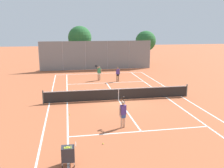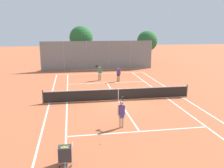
% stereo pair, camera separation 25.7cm
% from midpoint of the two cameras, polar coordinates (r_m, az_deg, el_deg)
% --- Properties ---
extents(ground_plane, '(120.00, 120.00, 0.00)m').
position_cam_midpoint_polar(ground_plane, '(20.42, 1.13, -3.64)').
color(ground_plane, '#B25B38').
extents(court_line_markings, '(11.10, 23.90, 0.01)m').
position_cam_midpoint_polar(court_line_markings, '(20.42, 1.13, -3.63)').
color(court_line_markings, white).
rests_on(court_line_markings, ground).
extents(tennis_net, '(12.00, 0.10, 1.07)m').
position_cam_midpoint_polar(tennis_net, '(20.28, 1.14, -2.26)').
color(tennis_net, '#474C47').
rests_on(tennis_net, ground).
extents(ball_cart, '(0.64, 0.51, 0.96)m').
position_cam_midpoint_polar(ball_cart, '(11.26, -10.69, -15.37)').
color(ball_cart, '#2D2D33').
rests_on(ball_cart, ground).
extents(player_near_side, '(0.50, 0.86, 1.77)m').
position_cam_midpoint_polar(player_near_side, '(14.71, 2.02, -6.54)').
color(player_near_side, '#D8A884').
rests_on(player_near_side, ground).
extents(player_far_left, '(0.77, 0.71, 1.77)m').
position_cam_midpoint_polar(player_far_left, '(27.65, -3.27, 2.73)').
color(player_far_left, tan).
rests_on(player_far_left, ground).
extents(player_far_right, '(0.44, 0.49, 1.60)m').
position_cam_midpoint_polar(player_far_right, '(27.01, 1.06, 2.47)').
color(player_far_right, '#936B4C').
rests_on(player_far_right, ground).
extents(loose_tennis_ball_0, '(0.07, 0.07, 0.07)m').
position_cam_midpoint_polar(loose_tennis_ball_0, '(24.86, -2.60, -0.54)').
color(loose_tennis_ball_0, '#D1DB33').
rests_on(loose_tennis_ball_0, ground).
extents(loose_tennis_ball_1, '(0.07, 0.07, 0.07)m').
position_cam_midpoint_polar(loose_tennis_ball_1, '(25.34, -0.49, -0.26)').
color(loose_tennis_ball_1, '#D1DB33').
rests_on(loose_tennis_ball_1, ground).
extents(loose_tennis_ball_2, '(0.07, 0.07, 0.07)m').
position_cam_midpoint_polar(loose_tennis_ball_2, '(17.25, -10.09, -6.90)').
color(loose_tennis_ball_2, '#D1DB33').
rests_on(loose_tennis_ball_2, ground).
extents(loose_tennis_ball_3, '(0.07, 0.07, 0.07)m').
position_cam_midpoint_polar(loose_tennis_ball_3, '(13.06, -2.64, -13.45)').
color(loose_tennis_ball_3, '#D1DB33').
rests_on(loose_tennis_ball_3, ground).
extents(back_fence, '(15.38, 0.08, 3.96)m').
position_cam_midpoint_polar(back_fence, '(34.58, -3.76, 6.55)').
color(back_fence, gray).
rests_on(back_fence, ground).
extents(tree_behind_left, '(3.33, 3.33, 5.95)m').
position_cam_midpoint_polar(tree_behind_left, '(36.44, -7.67, 10.27)').
color(tree_behind_left, brown).
rests_on(tree_behind_left, ground).
extents(tree_behind_right, '(3.15, 3.15, 5.22)m').
position_cam_midpoint_polar(tree_behind_right, '(39.73, 7.57, 9.58)').
color(tree_behind_right, brown).
rests_on(tree_behind_right, ground).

